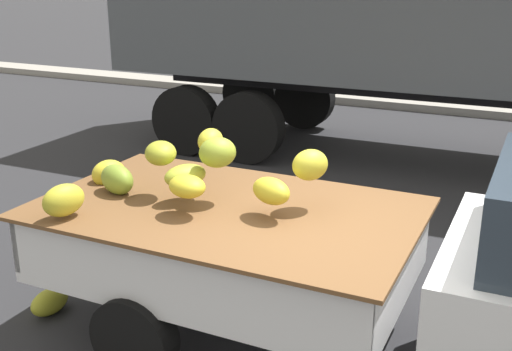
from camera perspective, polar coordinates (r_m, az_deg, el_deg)
curb_strip at (r=13.46m, az=20.84°, el=5.50°), size 80.00×0.80×0.16m
pickup_truck at (r=4.35m, az=21.59°, el=-9.22°), size 5.07×1.84×1.70m
fallen_banana_bunch_near_tailgate at (r=5.70m, az=-18.28°, el=-10.85°), size 0.24×0.38×0.21m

